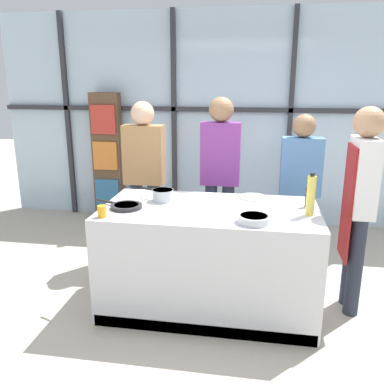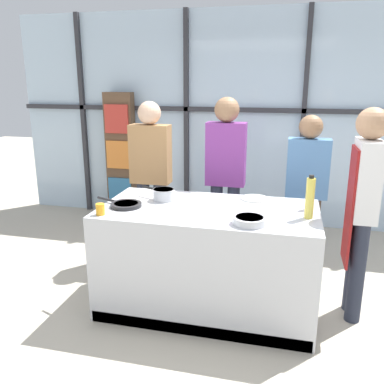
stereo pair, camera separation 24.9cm
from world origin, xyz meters
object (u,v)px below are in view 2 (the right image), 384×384
(spectator_far_left, at_px, (151,171))
(oil_bottle, at_px, (310,198))
(spectator_center_right, at_px, (306,186))
(pepper_grinder, at_px, (309,199))
(juice_glass_near, at_px, (100,209))
(frying_pan, at_px, (125,204))
(saucepan, at_px, (163,194))
(white_plate, at_px, (254,198))
(spectator_center_left, at_px, (226,170))
(mixing_bowl, at_px, (249,220))
(chef, at_px, (363,200))

(spectator_far_left, relative_size, oil_bottle, 5.07)
(oil_bottle, bearing_deg, spectator_center_right, 89.34)
(pepper_grinder, bearing_deg, spectator_far_left, 156.21)
(spectator_center_right, relative_size, juice_glass_near, 17.68)
(oil_bottle, xyz_separation_m, pepper_grinder, (0.01, 0.22, -0.07))
(oil_bottle, height_order, juice_glass_near, oil_bottle)
(spectator_far_left, height_order, spectator_center_right, spectator_far_left)
(frying_pan, height_order, saucepan, saucepan)
(white_plate, height_order, oil_bottle, oil_bottle)
(spectator_center_left, distance_m, mixing_bowl, 1.24)
(chef, xyz_separation_m, spectator_center_left, (-1.20, 0.72, 0.02))
(spectator_center_left, distance_m, spectator_center_right, 0.81)
(spectator_center_left, relative_size, frying_pan, 3.95)
(frying_pan, bearing_deg, oil_bottle, 2.34)
(oil_bottle, bearing_deg, juice_glass_near, -169.08)
(white_plate, height_order, juice_glass_near, juice_glass_near)
(saucepan, relative_size, pepper_grinder, 1.68)
(chef, height_order, frying_pan, chef)
(saucepan, height_order, white_plate, saucepan)
(mixing_bowl, height_order, pepper_grinder, pepper_grinder)
(frying_pan, xyz_separation_m, oil_bottle, (1.48, 0.06, 0.14))
(spectator_far_left, xyz_separation_m, pepper_grinder, (1.61, -0.71, 0.01))
(spectator_center_right, xyz_separation_m, saucepan, (-1.23, -0.74, 0.04))
(pepper_grinder, bearing_deg, saucepan, -178.29)
(mixing_bowl, height_order, oil_bottle, oil_bottle)
(white_plate, bearing_deg, oil_bottle, -42.28)
(spectator_center_right, relative_size, mixing_bowl, 6.44)
(juice_glass_near, bearing_deg, chef, 14.43)
(spectator_center_left, distance_m, frying_pan, 1.21)
(chef, height_order, white_plate, chef)
(chef, bearing_deg, pepper_grinder, 87.67)
(oil_bottle, bearing_deg, mixing_bowl, -150.22)
(white_plate, xyz_separation_m, mixing_bowl, (0.02, -0.65, 0.02))
(oil_bottle, bearing_deg, frying_pan, -177.66)
(frying_pan, bearing_deg, saucepan, 44.11)
(spectator_center_left, height_order, pepper_grinder, spectator_center_left)
(chef, bearing_deg, oil_bottle, 116.80)
(spectator_center_right, height_order, juice_glass_near, spectator_center_right)
(frying_pan, distance_m, juice_glass_near, 0.27)
(spectator_center_left, height_order, white_plate, spectator_center_left)
(frying_pan, bearing_deg, spectator_far_left, 96.75)
(mixing_bowl, bearing_deg, pepper_grinder, 46.98)
(saucepan, bearing_deg, spectator_center_left, 59.97)
(mixing_bowl, distance_m, oil_bottle, 0.51)
(spectator_center_left, relative_size, juice_glass_near, 19.40)
(spectator_far_left, distance_m, frying_pan, 1.00)
(chef, bearing_deg, spectator_far_left, 70.15)
(frying_pan, height_order, pepper_grinder, pepper_grinder)
(chef, distance_m, spectator_far_left, 2.13)
(spectator_center_right, bearing_deg, spectator_center_left, -0.00)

